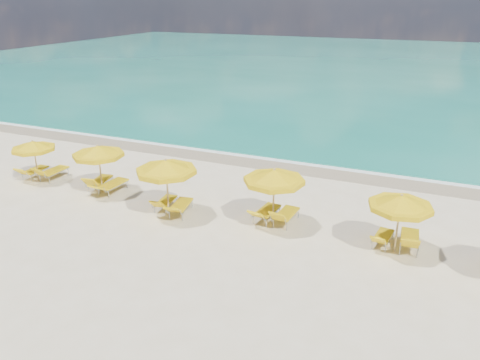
% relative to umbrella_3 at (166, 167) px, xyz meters
% --- Properties ---
extents(ground_plane, '(120.00, 120.00, 0.00)m').
position_rel_umbrella_3_xyz_m(ground_plane, '(2.34, 0.59, -2.15)').
color(ground_plane, beige).
extents(ocean, '(120.00, 80.00, 0.30)m').
position_rel_umbrella_3_xyz_m(ocean, '(2.34, 48.59, -2.15)').
color(ocean, '#14725E').
rests_on(ocean, ground).
extents(wet_sand_band, '(120.00, 2.60, 0.01)m').
position_rel_umbrella_3_xyz_m(wet_sand_band, '(2.34, 7.99, -2.15)').
color(wet_sand_band, tan).
rests_on(wet_sand_band, ground).
extents(foam_line, '(120.00, 1.20, 0.03)m').
position_rel_umbrella_3_xyz_m(foam_line, '(2.34, 8.79, -2.15)').
color(foam_line, white).
rests_on(foam_line, ground).
extents(whitecap_near, '(14.00, 0.36, 0.05)m').
position_rel_umbrella_3_xyz_m(whitecap_near, '(-3.66, 17.59, -2.15)').
color(whitecap_near, white).
rests_on(whitecap_near, ground).
extents(whitecap_far, '(18.00, 0.30, 0.05)m').
position_rel_umbrella_3_xyz_m(whitecap_far, '(10.34, 24.59, -2.15)').
color(whitecap_far, white).
rests_on(whitecap_far, ground).
extents(umbrella_1, '(2.62, 2.62, 2.09)m').
position_rel_umbrella_3_xyz_m(umbrella_1, '(-8.03, 0.92, -0.36)').
color(umbrella_1, tan).
rests_on(umbrella_1, ground).
extents(umbrella_2, '(2.83, 2.83, 2.35)m').
position_rel_umbrella_3_xyz_m(umbrella_2, '(-4.12, 0.90, -0.15)').
color(umbrella_2, tan).
rests_on(umbrella_2, ground).
extents(umbrella_3, '(3.15, 3.15, 2.52)m').
position_rel_umbrella_3_xyz_m(umbrella_3, '(0.00, 0.00, 0.00)').
color(umbrella_3, tan).
rests_on(umbrella_3, ground).
extents(umbrella_4, '(2.85, 2.85, 2.44)m').
position_rel_umbrella_3_xyz_m(umbrella_4, '(4.29, 0.86, -0.07)').
color(umbrella_4, tan).
rests_on(umbrella_4, ground).
extents(umbrella_5, '(2.54, 2.54, 2.27)m').
position_rel_umbrella_3_xyz_m(umbrella_5, '(8.99, 0.60, -0.22)').
color(umbrella_5, tan).
rests_on(umbrella_5, ground).
extents(lounger_1_left, '(0.67, 1.80, 0.81)m').
position_rel_umbrella_3_xyz_m(lounger_1_left, '(-8.54, 1.19, -1.93)').
color(lounger_1_left, '#A5A8AD').
rests_on(lounger_1_left, ground).
extents(lounger_1_right, '(0.69, 1.94, 0.92)m').
position_rel_umbrella_3_xyz_m(lounger_1_right, '(-7.51, 1.39, -1.91)').
color(lounger_1_right, '#A5A8AD').
rests_on(lounger_1_right, ground).
extents(lounger_2_left, '(0.93, 1.91, 0.91)m').
position_rel_umbrella_3_xyz_m(lounger_2_left, '(-4.55, 1.28, -1.91)').
color(lounger_2_left, '#A5A8AD').
rests_on(lounger_2_left, ground).
extents(lounger_2_right, '(0.79, 2.10, 0.79)m').
position_rel_umbrella_3_xyz_m(lounger_2_right, '(-3.69, 1.09, -1.91)').
color(lounger_2_right, '#A5A8AD').
rests_on(lounger_2_right, ground).
extents(lounger_3_left, '(0.74, 1.72, 0.79)m').
position_rel_umbrella_3_xyz_m(lounger_3_left, '(-0.47, 0.50, -1.94)').
color(lounger_3_left, '#A5A8AD').
rests_on(lounger_3_left, ground).
extents(lounger_3_right, '(0.95, 2.00, 0.82)m').
position_rel_umbrella_3_xyz_m(lounger_3_right, '(0.38, 0.33, -1.92)').
color(lounger_3_right, '#A5A8AD').
rests_on(lounger_3_right, ground).
extents(lounger_4_left, '(0.85, 1.97, 0.84)m').
position_rel_umbrella_3_xyz_m(lounger_4_left, '(3.88, 1.20, -1.92)').
color(lounger_4_left, '#A5A8AD').
rests_on(lounger_4_left, ground).
extents(lounger_4_right, '(0.77, 1.91, 0.92)m').
position_rel_umbrella_3_xyz_m(lounger_4_right, '(4.70, 1.23, -1.91)').
color(lounger_4_right, '#A5A8AD').
rests_on(lounger_4_right, ground).
extents(lounger_5_left, '(0.74, 1.68, 0.76)m').
position_rel_umbrella_3_xyz_m(lounger_5_left, '(8.52, 0.96, -1.95)').
color(lounger_5_left, '#A5A8AD').
rests_on(lounger_5_left, ground).
extents(lounger_5_right, '(0.74, 1.92, 0.93)m').
position_rel_umbrella_3_xyz_m(lounger_5_right, '(9.45, 1.05, -1.91)').
color(lounger_5_right, '#A5A8AD').
rests_on(lounger_5_right, ground).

